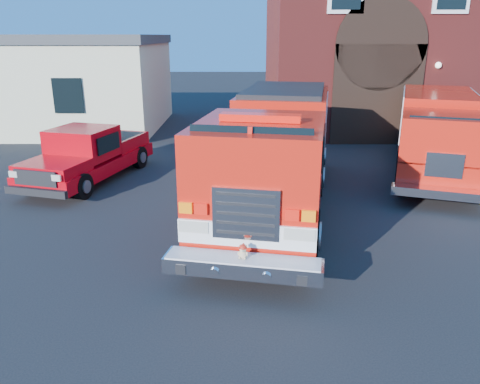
{
  "coord_description": "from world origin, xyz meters",
  "views": [
    {
      "loc": [
        0.03,
        -10.18,
        4.32
      ],
      "look_at": [
        0.0,
        -1.2,
        1.3
      ],
      "focal_mm": 35.0,
      "sensor_mm": 36.0,
      "label": 1
    }
  ],
  "objects_px": {
    "fire_station": "(424,37)",
    "side_building": "(56,81)",
    "pickup_truck": "(89,155)",
    "secondary_truck": "(437,131)",
    "fire_engine": "(276,150)"
  },
  "relations": [
    {
      "from": "fire_station",
      "to": "side_building",
      "type": "relative_size",
      "value": 1.49
    },
    {
      "from": "side_building",
      "to": "pickup_truck",
      "type": "bearing_deg",
      "value": -64.71
    },
    {
      "from": "fire_station",
      "to": "secondary_truck",
      "type": "distance_m",
      "value": 9.95
    },
    {
      "from": "secondary_truck",
      "to": "fire_station",
      "type": "bearing_deg",
      "value": 74.15
    },
    {
      "from": "fire_station",
      "to": "pickup_truck",
      "type": "bearing_deg",
      "value": -143.57
    },
    {
      "from": "side_building",
      "to": "secondary_truck",
      "type": "bearing_deg",
      "value": -27.97
    },
    {
      "from": "fire_station",
      "to": "fire_engine",
      "type": "bearing_deg",
      "value": -123.14
    },
    {
      "from": "side_building",
      "to": "secondary_truck",
      "type": "height_order",
      "value": "side_building"
    },
    {
      "from": "fire_station",
      "to": "pickup_truck",
      "type": "relative_size",
      "value": 2.78
    },
    {
      "from": "fire_station",
      "to": "side_building",
      "type": "xyz_separation_m",
      "value": [
        -17.99,
        -0.99,
        -2.05
      ]
    },
    {
      "from": "side_building",
      "to": "pickup_truck",
      "type": "relative_size",
      "value": 1.87
    },
    {
      "from": "secondary_truck",
      "to": "fire_engine",
      "type": "bearing_deg",
      "value": -149.61
    },
    {
      "from": "pickup_truck",
      "to": "fire_station",
      "type": "bearing_deg",
      "value": 36.43
    },
    {
      "from": "pickup_truck",
      "to": "secondary_truck",
      "type": "height_order",
      "value": "secondary_truck"
    },
    {
      "from": "secondary_truck",
      "to": "pickup_truck",
      "type": "bearing_deg",
      "value": -175.15
    }
  ]
}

